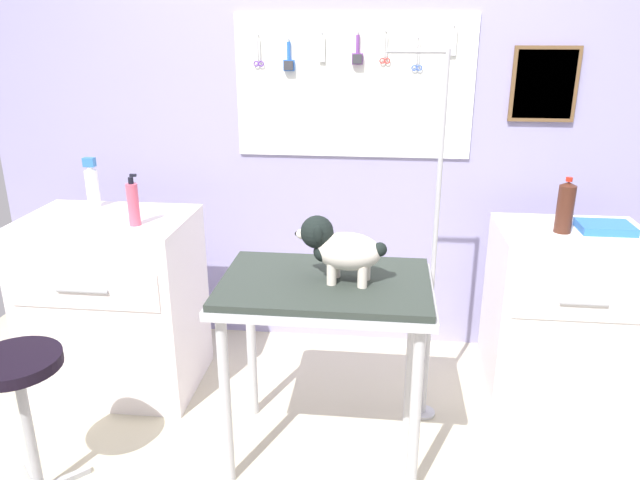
{
  "coord_description": "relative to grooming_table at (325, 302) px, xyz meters",
  "views": [
    {
      "loc": [
        0.25,
        -1.98,
        1.76
      ],
      "look_at": [
        0.0,
        0.22,
        0.98
      ],
      "focal_mm": 33.52,
      "sensor_mm": 36.0,
      "label": 1
    }
  ],
  "objects": [
    {
      "name": "cabinet_right",
      "position": [
        1.11,
        0.56,
        -0.28
      ],
      "size": [
        0.68,
        0.54,
        0.88
      ],
      "color": "white",
      "rests_on": "ground"
    },
    {
      "name": "detangler_spray",
      "position": [
        -1.24,
        0.6,
        0.3
      ],
      "size": [
        0.06,
        0.06,
        0.25
      ],
      "color": "white",
      "rests_on": "counter_left"
    },
    {
      "name": "dog",
      "position": [
        0.05,
        -0.0,
        0.24
      ],
      "size": [
        0.36,
        0.2,
        0.26
      ],
      "color": "silver",
      "rests_on": "grooming_table"
    },
    {
      "name": "grooming_table",
      "position": [
        0.0,
        0.0,
        0.0
      ],
      "size": [
        0.86,
        0.58,
        0.82
      ],
      "color": "#B7B7BC",
      "rests_on": "ground"
    },
    {
      "name": "pump_bottle_white",
      "position": [
        -0.92,
        0.33,
        0.29
      ],
      "size": [
        0.05,
        0.05,
        0.24
      ],
      "color": "#DD536F",
      "rests_on": "counter_left"
    },
    {
      "name": "rear_wall_panel",
      "position": [
        -0.02,
        1.07,
        0.44
      ],
      "size": [
        4.0,
        0.11,
        2.3
      ],
      "color": "#9892C0",
      "rests_on": "ground"
    },
    {
      "name": "grooming_arm",
      "position": [
        0.44,
        0.31,
        0.07
      ],
      "size": [
        0.3,
        0.11,
        1.69
      ],
      "color": "#B7B7BC",
      "rests_on": "ground"
    },
    {
      "name": "soda_bottle",
      "position": [
        1.05,
        0.54,
        0.28
      ],
      "size": [
        0.08,
        0.08,
        0.26
      ],
      "color": "#452217",
      "rests_on": "cabinet_right"
    },
    {
      "name": "counter_left",
      "position": [
        -1.11,
        0.42,
        -0.27
      ],
      "size": [
        0.8,
        0.58,
        0.91
      ],
      "color": "white",
      "rests_on": "ground"
    },
    {
      "name": "supply_tray",
      "position": [
        1.25,
        0.58,
        0.18
      ],
      "size": [
        0.24,
        0.18,
        0.04
      ],
      "color": "blue",
      "rests_on": "cabinet_right"
    },
    {
      "name": "stool",
      "position": [
        -1.11,
        -0.39,
        -0.21
      ],
      "size": [
        0.33,
        0.33,
        0.62
      ],
      "color": "#9E9EA3",
      "rests_on": "ground"
    }
  ]
}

